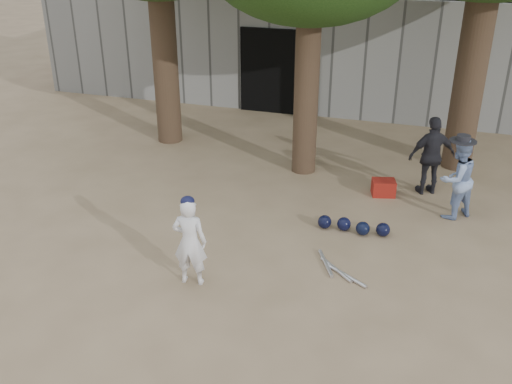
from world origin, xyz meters
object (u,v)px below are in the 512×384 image
(red_bag, at_px, (383,188))
(boy_player, at_px, (190,242))
(spectator_dark, at_px, (432,156))
(spectator_blue, at_px, (457,179))

(red_bag, bearing_deg, boy_player, -121.34)
(spectator_dark, bearing_deg, spectator_blue, 91.13)
(boy_player, xyz_separation_m, spectator_blue, (3.50, 3.23, 0.05))
(boy_player, relative_size, red_bag, 3.13)
(boy_player, xyz_separation_m, red_bag, (2.27, 3.73, -0.51))
(spectator_dark, distance_m, red_bag, 1.05)
(boy_player, bearing_deg, red_bag, -129.10)
(boy_player, distance_m, spectator_blue, 4.76)
(spectator_blue, bearing_deg, red_bag, -65.05)
(spectator_blue, bearing_deg, spectator_dark, -105.44)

